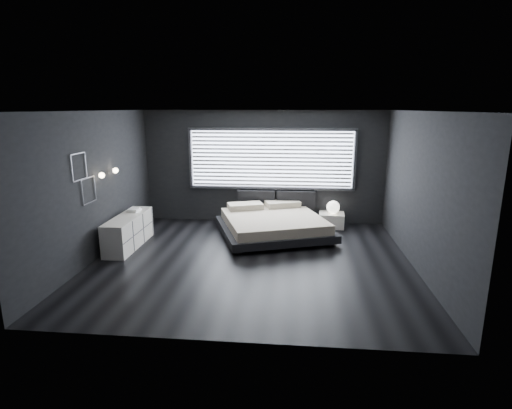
# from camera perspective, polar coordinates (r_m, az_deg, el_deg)

# --- Properties ---
(room) EXTENTS (6.04, 6.00, 2.80)m
(room) POSITION_cam_1_polar(r_m,az_deg,el_deg) (7.33, -0.64, 2.23)
(room) COLOR black
(room) RESTS_ON ground
(window) EXTENTS (4.14, 0.09, 1.52)m
(window) POSITION_cam_1_polar(r_m,az_deg,el_deg) (9.94, 2.18, 6.47)
(window) COLOR white
(window) RESTS_ON ground
(headboard) EXTENTS (1.96, 0.16, 0.52)m
(headboard) POSITION_cam_1_polar(r_m,az_deg,el_deg) (10.06, 2.86, 0.53)
(headboard) COLOR black
(headboard) RESTS_ON ground
(sconce_near) EXTENTS (0.18, 0.11, 0.11)m
(sconce_near) POSITION_cam_1_polar(r_m,az_deg,el_deg) (8.17, -21.20, 3.91)
(sconce_near) COLOR silver
(sconce_near) RESTS_ON ground
(sconce_far) EXTENTS (0.18, 0.11, 0.11)m
(sconce_far) POSITION_cam_1_polar(r_m,az_deg,el_deg) (8.70, -19.46, 4.60)
(sconce_far) COLOR silver
(sconce_far) RESTS_ON ground
(wall_art_upper) EXTENTS (0.01, 0.48, 0.48)m
(wall_art_upper) POSITION_cam_1_polar(r_m,az_deg,el_deg) (7.65, -23.96, 4.95)
(wall_art_upper) COLOR #47474C
(wall_art_upper) RESTS_ON ground
(wall_art_lower) EXTENTS (0.01, 0.48, 0.48)m
(wall_art_lower) POSITION_cam_1_polar(r_m,az_deg,el_deg) (7.94, -22.76, 1.90)
(wall_art_lower) COLOR #47474C
(wall_art_lower) RESTS_ON ground
(bed) EXTENTS (2.93, 2.86, 0.60)m
(bed) POSITION_cam_1_polar(r_m,az_deg,el_deg) (9.12, 2.43, -2.74)
(bed) COLOR black
(bed) RESTS_ON ground
(nightstand) EXTENTS (0.63, 0.54, 0.35)m
(nightstand) POSITION_cam_1_polar(r_m,az_deg,el_deg) (9.95, 10.71, -2.20)
(nightstand) COLOR white
(nightstand) RESTS_ON ground
(orb_lamp) EXTENTS (0.31, 0.31, 0.31)m
(orb_lamp) POSITION_cam_1_polar(r_m,az_deg,el_deg) (9.85, 10.95, -0.37)
(orb_lamp) COLOR white
(orb_lamp) RESTS_ON nightstand
(dresser) EXTENTS (0.47, 1.66, 0.66)m
(dresser) POSITION_cam_1_polar(r_m,az_deg,el_deg) (8.80, -17.71, -3.65)
(dresser) COLOR white
(dresser) RESTS_ON ground
(book_stack) EXTENTS (0.25, 0.32, 0.06)m
(book_stack) POSITION_cam_1_polar(r_m,az_deg,el_deg) (9.06, -17.06, -0.75)
(book_stack) COLOR white
(book_stack) RESTS_ON dresser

